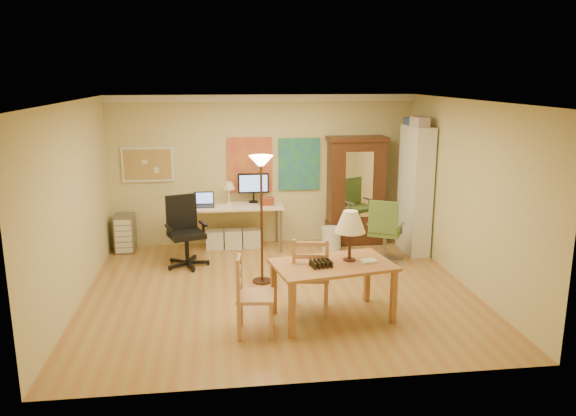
{
  "coord_description": "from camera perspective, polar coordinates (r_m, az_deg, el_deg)",
  "views": [
    {
      "loc": [
        -0.84,
        -7.55,
        3.04
      ],
      "look_at": [
        0.17,
        0.3,
        1.16
      ],
      "focal_mm": 35.0,
      "sensor_mm": 36.0,
      "label": 1
    }
  ],
  "objects": [
    {
      "name": "ladder_chair_back",
      "position": [
        7.32,
        2.27,
        -7.05
      ],
      "size": [
        0.55,
        0.54,
        1.04
      ],
      "color": "tan",
      "rests_on": "floor"
    },
    {
      "name": "computer_desk",
      "position": [
        10.04,
        -5.45,
        -1.39
      ],
      "size": [
        1.76,
        0.77,
        1.33
      ],
      "color": "beige",
      "rests_on": "floor"
    },
    {
      "name": "torchiere_lamp",
      "position": [
        8.11,
        -2.74,
        2.68
      ],
      "size": [
        0.35,
        0.35,
        1.91
      ],
      "color": "#3F2519",
      "rests_on": "floor"
    },
    {
      "name": "art_panel_right",
      "position": [
        10.26,
        1.14,
        4.47
      ],
      "size": [
        0.75,
        0.04,
        0.95
      ],
      "primitive_type": "cube",
      "color": "#2862A0",
      "rests_on": "floor"
    },
    {
      "name": "drawer_cart",
      "position": [
        10.25,
        -16.22,
        -2.47
      ],
      "size": [
        0.33,
        0.4,
        0.67
      ],
      "color": "slate",
      "rests_on": "floor"
    },
    {
      "name": "crown_molding",
      "position": [
        10.05,
        -2.56,
        11.1
      ],
      "size": [
        5.5,
        0.08,
        0.12
      ],
      "primitive_type": "cube",
      "color": "white",
      "rests_on": "floor"
    },
    {
      "name": "office_chair_green",
      "position": [
        9.48,
        9.74,
        -3.7
      ],
      "size": [
        0.66,
        0.66,
        1.07
      ],
      "color": "slate",
      "rests_on": "floor"
    },
    {
      "name": "office_chair_black",
      "position": [
        9.29,
        -10.29,
        -3.95
      ],
      "size": [
        0.7,
        0.7,
        1.15
      ],
      "color": "black",
      "rests_on": "floor"
    },
    {
      "name": "floor",
      "position": [
        8.18,
        -0.9,
        -8.42
      ],
      "size": [
        5.5,
        5.5,
        0.0
      ],
      "primitive_type": "plane",
      "color": "#A26C39",
      "rests_on": "ground"
    },
    {
      "name": "wastebin",
      "position": [
        9.94,
        4.41,
        -3.17
      ],
      "size": [
        0.34,
        0.34,
        0.43
      ],
      "primitive_type": "cylinder",
      "color": "silver",
      "rests_on": "floor"
    },
    {
      "name": "armoire",
      "position": [
        10.34,
        6.89,
        1.09
      ],
      "size": [
        1.07,
        0.51,
        1.96
      ],
      "color": "#321A0D",
      "rests_on": "floor"
    },
    {
      "name": "bookshelf",
      "position": [
        9.94,
        12.77,
        1.77
      ],
      "size": [
        0.33,
        0.88,
        2.2
      ],
      "color": "white",
      "rests_on": "floor"
    },
    {
      "name": "ladder_chair_left",
      "position": [
        6.77,
        -3.61,
        -8.99
      ],
      "size": [
        0.49,
        0.51,
        0.99
      ],
      "color": "tan",
      "rests_on": "floor"
    },
    {
      "name": "corkboard",
      "position": [
        10.21,
        -14.07,
        4.31
      ],
      "size": [
        0.9,
        0.04,
        0.62
      ],
      "primitive_type": "cube",
      "color": "tan",
      "rests_on": "floor"
    },
    {
      "name": "art_panel_left",
      "position": [
        10.16,
        -3.9,
        4.36
      ],
      "size": [
        0.8,
        0.04,
        1.0
      ],
      "primitive_type": "cube",
      "color": "orange",
      "rests_on": "floor"
    },
    {
      "name": "dining_table",
      "position": [
        7.09,
        5.23,
        -4.44
      ],
      "size": [
        1.61,
        1.14,
        1.38
      ],
      "color": "olive",
      "rests_on": "floor"
    }
  ]
}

